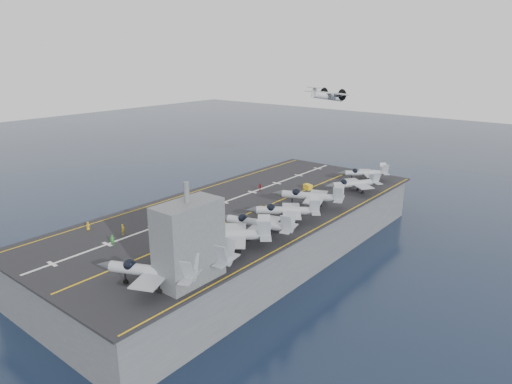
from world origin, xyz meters
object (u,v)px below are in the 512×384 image
Objects in this scene: island_superstructure at (188,233)px; tow_cart_a at (173,244)px; fighter_jet_0 at (152,270)px; transport_plane at (328,97)px.

tow_cart_a is (-10.83, 6.09, -6.84)m from island_superstructure.
island_superstructure reaches higher than fighter_jet_0.
fighter_jet_0 is (-2.63, -4.80, -4.81)m from island_superstructure.
transport_plane reaches higher than fighter_jet_0.
island_superstructure is 0.82× the size of fighter_jet_0.
fighter_jet_0 reaches higher than tow_cart_a.
transport_plane is (-18.05, 81.57, 18.11)m from tow_cart_a.
transport_plane is (-26.25, 92.46, 16.08)m from fighter_jet_0.
fighter_jet_0 is at bearing -53.03° from tow_cart_a.
island_superstructure is 5.98× the size of tow_cart_a.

